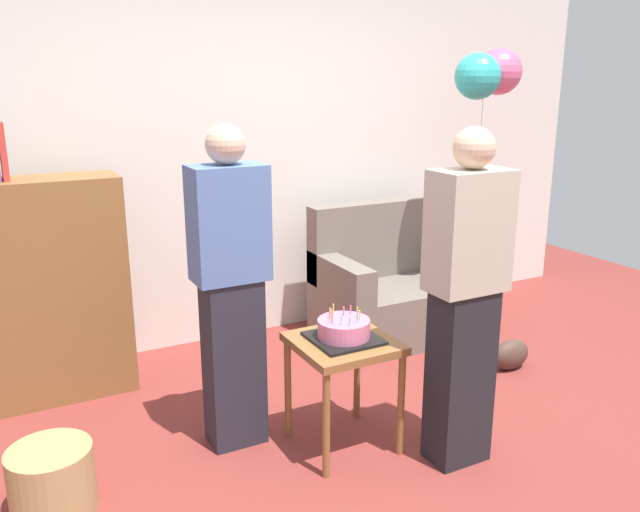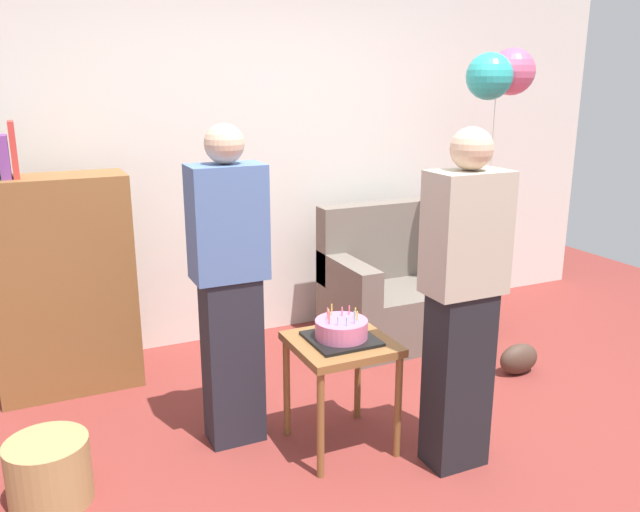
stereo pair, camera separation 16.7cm
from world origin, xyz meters
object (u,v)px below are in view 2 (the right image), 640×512
object	(u,v)px
side_table	(341,357)
person_holding_cake	(462,302)
balloon_bunch	(501,74)
wicker_basket	(49,472)
person_blowing_candles	(230,287)
handbag	(519,359)
bookshelf	(62,283)
couch	(402,291)
birthday_cake	(341,331)

from	to	relation	value
side_table	person_holding_cake	size ratio (longest dim) A/B	0.36
balloon_bunch	wicker_basket	bearing A→B (deg)	-166.10
balloon_bunch	person_holding_cake	bearing A→B (deg)	-133.35
person_holding_cake	person_blowing_candles	bearing A→B (deg)	-28.96
side_table	person_blowing_candles	bearing A→B (deg)	147.72
person_holding_cake	wicker_basket	xyz separation A→B (m)	(-1.82, 0.49, -0.68)
person_blowing_candles	handbag	distance (m)	2.02
person_holding_cake	handbag	xyz separation A→B (m)	(0.97, 0.64, -0.73)
person_holding_cake	handbag	bearing A→B (deg)	-139.59
bookshelf	handbag	distance (m)	2.85
person_blowing_candles	couch	bearing A→B (deg)	43.49
bookshelf	person_blowing_candles	size ratio (longest dim) A/B	0.99
birthday_cake	wicker_basket	world-z (taller)	birthday_cake
person_blowing_candles	balloon_bunch	size ratio (longest dim) A/B	0.80
bookshelf	side_table	size ratio (longest dim) A/B	2.77
couch	handbag	xyz separation A→B (m)	(0.34, -0.87, -0.24)
bookshelf	person_holding_cake	size ratio (longest dim) A/B	0.99
person_blowing_candles	bookshelf	bearing A→B (deg)	141.19
bookshelf	balloon_bunch	distance (m)	3.07
balloon_bunch	side_table	bearing A→B (deg)	-151.68
person_holding_cake	birthday_cake	bearing A→B (deg)	-32.69
side_table	handbag	xyz separation A→B (m)	(1.41, 0.27, -0.39)
wicker_basket	handbag	size ratio (longest dim) A/B	1.29
birthday_cake	person_holding_cake	size ratio (longest dim) A/B	0.20
bookshelf	birthday_cake	distance (m)	1.75
side_table	wicker_basket	xyz separation A→B (m)	(-1.38, 0.12, -0.34)
person_blowing_candles	wicker_basket	size ratio (longest dim) A/B	4.53
person_holding_cake	wicker_basket	size ratio (longest dim) A/B	4.53
couch	balloon_bunch	xyz separation A→B (m)	(0.53, -0.28, 1.52)
handbag	person_blowing_candles	bearing A→B (deg)	179.21
person_holding_cake	side_table	bearing A→B (deg)	-32.69
person_blowing_candles	handbag	bearing A→B (deg)	13.81
person_blowing_candles	balloon_bunch	bearing A→B (deg)	29.85
person_holding_cake	balloon_bunch	world-z (taller)	balloon_bunch
couch	person_holding_cake	bearing A→B (deg)	-112.60
handbag	person_holding_cake	bearing A→B (deg)	-146.75
balloon_bunch	handbag	bearing A→B (deg)	-107.50
bookshelf	person_holding_cake	xyz separation A→B (m)	(1.64, -1.64, 0.16)
side_table	person_blowing_candles	distance (m)	0.65
person_holding_cake	balloon_bunch	bearing A→B (deg)	-126.19
bookshelf	person_holding_cake	world-z (taller)	person_holding_cake
birthday_cake	couch	bearing A→B (deg)	47.01
bookshelf	side_table	bearing A→B (deg)	-46.85
wicker_basket	handbag	xyz separation A→B (m)	(2.79, 0.15, -0.05)
balloon_bunch	bookshelf	bearing A→B (deg)	171.49
birthday_cake	person_blowing_candles	world-z (taller)	person_blowing_candles
couch	wicker_basket	bearing A→B (deg)	-157.35
side_table	birthday_cake	size ratio (longest dim) A/B	1.81
couch	handbag	distance (m)	0.97
side_table	couch	bearing A→B (deg)	47.01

